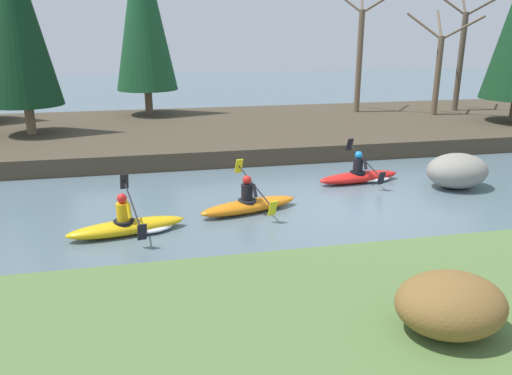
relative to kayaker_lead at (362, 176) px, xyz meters
name	(u,v)px	position (x,y,z in m)	size (l,w,h in m)	color
ground_plane	(353,210)	(-1.26, -2.37, -0.20)	(90.00, 90.00, 0.00)	slate
riverbank_far	(268,129)	(-1.26, 7.52, 0.11)	(44.00, 10.11, 0.61)	#473D2D
conifer_tree_left	(16,14)	(-11.00, 7.01, 4.91)	(2.73, 2.73, 7.87)	#7A664C
conifer_tree_mid_left	(143,7)	(-6.39, 10.93, 5.34)	(2.88, 2.88, 8.67)	brown
bare_tree_upstream	(360,49)	(3.84, 9.62, 3.47)	(3.57, 3.53, 6.48)	brown
bare_tree_mid_upstream	(438,66)	(7.16, 7.98, 2.71)	(2.72, 2.69, 4.87)	brown
bare_tree_mid_downstream	(461,50)	(8.99, 9.04, 3.41)	(3.50, 3.46, 6.35)	brown
shrub_clump_nearest	(450,304)	(-2.49, -8.60, 0.77)	(1.55, 1.29, 0.84)	brown
kayaker_lead	(362,176)	(0.00, 0.00, 0.00)	(2.80, 2.07, 1.20)	red
kayaker_middle	(250,204)	(-3.97, -1.91, 0.02)	(2.77, 2.04, 1.20)	orange
kayaker_trailing	(131,225)	(-6.96, -2.75, 0.00)	(2.79, 2.06, 1.20)	yellow
boulder_midstream	(457,171)	(2.54, -1.13, 0.33)	(1.86, 1.45, 1.05)	gray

